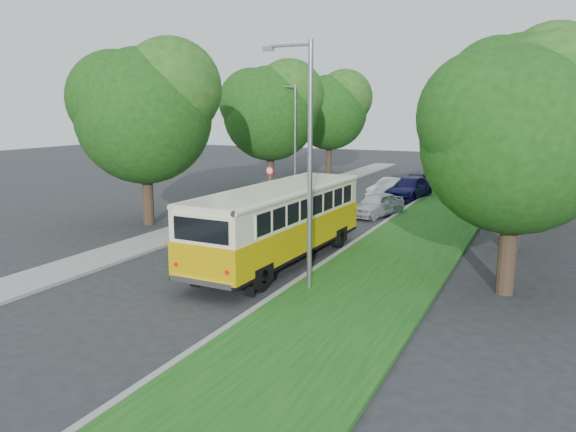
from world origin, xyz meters
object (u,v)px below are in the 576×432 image
at_px(car_grey, 436,175).
at_px(lamppost_far, 294,136).
at_px(car_blue, 409,188).
at_px(lamppost_near, 307,159).
at_px(car_silver, 377,205).
at_px(car_white, 390,188).
at_px(vintage_bus, 279,225).

bearing_deg(car_grey, lamppost_far, -133.99).
distance_m(lamppost_far, car_blue, 8.46).
xyz_separation_m(car_blue, car_grey, (0.23, 8.61, -0.00)).
bearing_deg(lamppost_near, car_blue, 93.99).
height_order(lamppost_far, car_silver, lamppost_far).
bearing_deg(car_blue, car_grey, 96.89).
relative_size(car_silver, car_white, 0.97).
xyz_separation_m(lamppost_near, car_silver, (-1.61, 13.65, -3.71)).
distance_m(lamppost_near, car_white, 20.86).
height_order(vintage_bus, car_blue, vintage_bus).
height_order(vintage_bus, car_grey, vintage_bus).
xyz_separation_m(lamppost_far, car_silver, (7.29, -4.85, -3.45)).
height_order(car_silver, car_blue, car_blue).
xyz_separation_m(vintage_bus, car_white, (-0.29, 17.64, -0.86)).
bearing_deg(car_white, lamppost_far, -146.65).
distance_m(lamppost_near, car_grey, 29.41).
xyz_separation_m(car_silver, car_grey, (0.41, 15.51, 0.05)).
bearing_deg(car_silver, vintage_bus, -76.40).
bearing_deg(car_silver, car_grey, 105.84).
relative_size(lamppost_near, car_grey, 1.56).
relative_size(lamppost_far, car_white, 1.88).
distance_m(lamppost_far, car_silver, 9.41).
height_order(lamppost_near, car_grey, lamppost_near).
distance_m(car_blue, car_grey, 8.61).
distance_m(car_silver, car_grey, 15.51).
height_order(car_silver, car_grey, car_grey).
xyz_separation_m(lamppost_far, car_white, (6.28, 1.86, -3.46)).
xyz_separation_m(vintage_bus, car_silver, (0.71, 10.93, -0.86)).
bearing_deg(car_blue, car_white, -162.37).
xyz_separation_m(car_white, car_grey, (1.42, 8.80, 0.05)).
distance_m(vintage_bus, car_silver, 10.99).
relative_size(car_blue, car_grey, 0.96).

